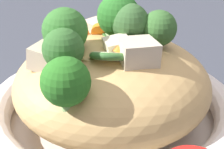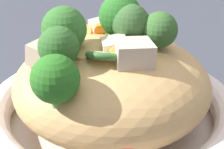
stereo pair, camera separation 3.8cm
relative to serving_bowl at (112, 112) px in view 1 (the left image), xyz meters
The scene contains 7 objects.
ground_plane 0.03m from the serving_bowl, ahead, with size 3.00×3.00×0.00m, color #3A3E49.
serving_bowl is the anchor object (origin of this frame).
noodle_heap 0.04m from the serving_bowl, 144.04° to the left, with size 0.23×0.23×0.11m.
broccoli_florets 0.11m from the serving_bowl, 78.61° to the left, with size 0.14×0.18×0.09m.
carrot_coins 0.09m from the serving_bowl, 20.74° to the left, with size 0.12×0.10×0.04m.
zucchini_slices 0.09m from the serving_bowl, 138.45° to the left, with size 0.07×0.12×0.02m.
chicken_chunks 0.09m from the serving_bowl, 81.13° to the left, with size 0.13×0.13×0.04m.
Camera 1 is at (-0.12, 0.32, 0.25)m, focal length 52.66 mm.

